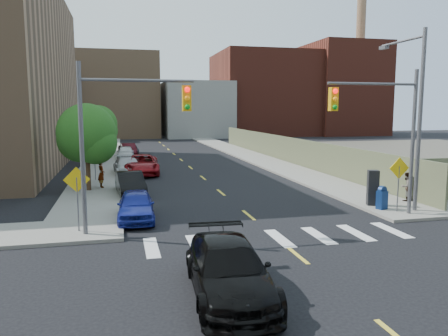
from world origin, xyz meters
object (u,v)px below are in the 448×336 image
mailbox (382,198)px  pedestrian_west (101,174)px  payphone (373,188)px  black_sedan (229,269)px  pedestrian_east (407,187)px  parked_car_grey (128,149)px  parked_car_silver (128,166)px  parked_car_red (142,164)px  parked_car_maroon (129,149)px  parked_car_blue (136,206)px  parked_car_white (125,153)px  parked_car_black (130,184)px

mailbox → pedestrian_west: bearing=127.2°
payphone → pedestrian_west: (-14.04, 8.70, -0.04)m
black_sedan → pedestrian_east: (12.40, 9.32, 0.18)m
parked_car_grey → pedestrian_west: size_ratio=2.64×
mailbox → payphone: bearing=68.5°
parked_car_silver → pedestrian_west: (-1.75, -6.03, 0.32)m
black_sedan → parked_car_grey: bearing=96.6°
parked_car_red → pedestrian_east: size_ratio=3.61×
parked_car_silver → parked_car_maroon: size_ratio=1.18×
parked_car_grey → parked_car_blue: bearing=-92.1°
black_sedan → pedestrian_east: bearing=40.7°
pedestrian_east → black_sedan: bearing=23.6°
parked_car_red → pedestrian_west: 6.81m
black_sedan → pedestrian_east: pedestrian_east is taller
parked_car_maroon → pedestrian_west: (-2.14, -20.80, 0.35)m
parked_car_red → payphone: payphone is taller
parked_car_red → parked_car_silver: parked_car_red is taller
parked_car_maroon → parked_car_white: bearing=-101.6°
parked_car_black → black_sedan: 15.31m
parked_car_silver → black_sedan: bearing=-89.0°
parked_car_red → parked_car_grey: size_ratio=1.22×
parked_car_blue → parked_car_silver: parked_car_silver is taller
parked_car_blue → parked_car_silver: bearing=92.6°
pedestrian_west → pedestrian_east: 18.37m
black_sedan → payphone: payphone is taller
parked_car_maroon → black_sedan: size_ratio=0.79×
parked_car_silver → parked_car_white: 11.08m
parked_car_blue → parked_car_red: bearing=88.3°
parked_car_maroon → black_sedan: bearing=-92.7°
parked_car_grey → pedestrian_west: bearing=-97.2°
parked_car_white → parked_car_grey: 4.46m
parked_car_silver → parked_car_white: parked_car_silver is taller
mailbox → pedestrian_east: size_ratio=0.75×
payphone → mailbox: bearing=-74.3°
pedestrian_west → parked_car_red: bearing=-41.0°
parked_car_red → mailbox: bearing=-52.5°
parked_car_white → mailbox: size_ratio=3.46×
payphone → parked_car_silver: bearing=148.8°
parked_car_blue → pedestrian_west: size_ratio=2.33×
black_sedan → pedestrian_east: size_ratio=3.31×
mailbox → pedestrian_east: (2.46, 1.46, 0.21)m
black_sedan → payphone: size_ratio=2.82×
parked_car_white → payphone: 28.60m
parked_car_blue → black_sedan: black_sedan is taller
parked_car_blue → pedestrian_east: (14.59, 0.25, 0.24)m
parked_car_silver → black_sedan: 23.65m
payphone → pedestrian_west: 16.52m
parked_car_black → payphone: payphone is taller
parked_car_black → parked_car_blue: bearing=-94.0°
parked_car_silver → black_sedan: (2.30, -23.53, 0.05)m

